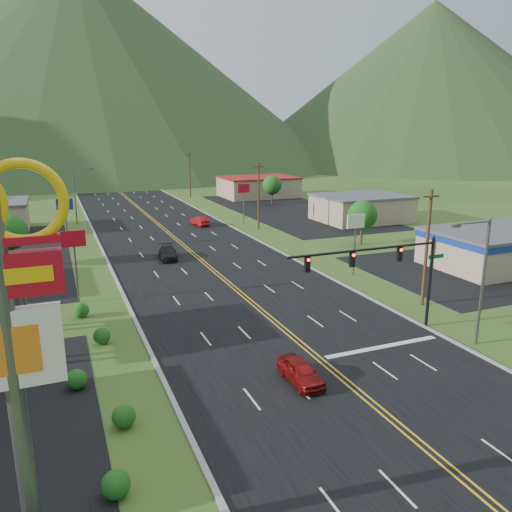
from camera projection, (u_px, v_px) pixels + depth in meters
name	position (u px, v px, depth m)	size (l,w,h in m)	color
ground	(452.00, 471.00, 22.12)	(500.00, 500.00, 0.00)	#2A491A
road	(452.00, 471.00, 22.12)	(20.00, 460.00, 0.04)	black
pylon_sign	(5.00, 310.00, 15.38)	(4.32, 0.60, 14.00)	#59595E
traffic_signal	(387.00, 265.00, 35.75)	(13.10, 0.43, 7.00)	black
streetlight_east	(480.00, 274.00, 33.92)	(3.28, 0.25, 9.00)	#59595E
streetlight_west	(77.00, 192.00, 79.36)	(3.28, 0.25, 9.00)	#59595E
building_east_near	(500.00, 246.00, 55.01)	(15.40, 10.40, 4.10)	tan
building_east_mid	(361.00, 208.00, 82.69)	(14.40, 11.40, 4.30)	tan
building_east_far	(258.00, 187.00, 112.59)	(16.40, 12.40, 4.50)	tan
pole_sign_west_a	(74.00, 246.00, 42.65)	(2.00, 0.18, 6.40)	#59595E
pole_sign_west_b	(65.00, 209.00, 62.39)	(2.00, 0.18, 6.40)	#59595E
pole_sign_east_a	(355.00, 228.00, 50.77)	(2.00, 0.18, 6.40)	#59595E
pole_sign_east_b	(244.00, 192.00, 79.48)	(2.00, 0.18, 6.40)	#59595E
tree_west_a	(10.00, 232.00, 54.19)	(3.84, 3.84, 5.82)	#382314
tree_east_a	(362.00, 215.00, 65.13)	(3.84, 3.84, 5.82)	#382314
tree_east_b	(272.00, 185.00, 100.69)	(3.84, 3.84, 5.82)	#382314
utility_pole_a	(427.00, 247.00, 41.97)	(1.60, 0.28, 10.00)	#382314
utility_pole_b	(259.00, 195.00, 75.16)	(1.60, 0.28, 10.00)	#382314
utility_pole_c	(190.00, 174.00, 111.05)	(1.60, 0.28, 10.00)	#382314
utility_pole_d	(155.00, 164.00, 146.94)	(1.60, 0.28, 10.00)	#382314
mountain_n	(78.00, 62.00, 209.07)	(220.00, 220.00, 85.00)	#1A3417
mountain_ne	(430.00, 84.00, 225.91)	(180.00, 180.00, 70.00)	#1A3417
car_red_near	(301.00, 372.00, 29.75)	(1.61, 4.00, 1.36)	maroon
car_dark_mid	(168.00, 253.00, 58.32)	(1.97, 4.85, 1.41)	black
car_red_far	(200.00, 221.00, 78.80)	(1.53, 4.39, 1.45)	#9E1112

